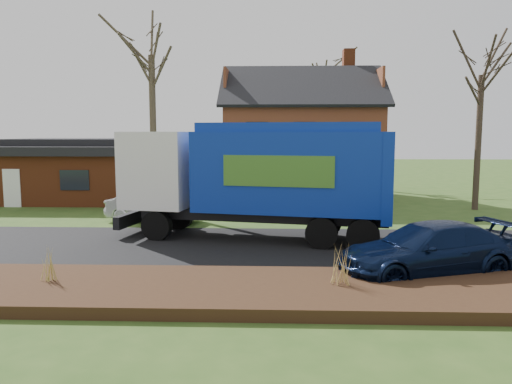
{
  "coord_description": "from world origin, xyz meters",
  "views": [
    {
      "loc": [
        0.34,
        -17.34,
        4.07
      ],
      "look_at": [
        -0.38,
        2.5,
        1.7
      ],
      "focal_mm": 35.0,
      "sensor_mm": 36.0,
      "label": 1
    }
  ],
  "objects": [
    {
      "name": "silver_sedan",
      "position": [
        -5.17,
        5.0,
        0.7
      ],
      "size": [
        4.51,
        2.48,
        1.41
      ],
      "primitive_type": "imported",
      "rotation": [
        0.0,
        0.0,
        1.33
      ],
      "color": "#B4B7BC",
      "rests_on": "ground"
    },
    {
      "name": "ground",
      "position": [
        0.0,
        0.0,
        0.0
      ],
      "size": [
        120.0,
        120.0,
        0.0
      ],
      "primitive_type": "plane",
      "color": "#2D4B19",
      "rests_on": "ground"
    },
    {
      "name": "tree_front_east",
      "position": [
        11.03,
        9.28,
        8.15
      ],
      "size": [
        3.61,
        3.61,
        10.03
      ],
      "color": "#3B2E23",
      "rests_on": "ground"
    },
    {
      "name": "mulch_verge",
      "position": [
        0.0,
        -5.3,
        0.15
      ],
      "size": [
        80.0,
        3.5,
        0.3
      ],
      "primitive_type": "cube",
      "color": "black",
      "rests_on": "ground"
    },
    {
      "name": "road",
      "position": [
        0.0,
        0.0,
        0.01
      ],
      "size": [
        80.0,
        7.0,
        0.02
      ],
      "primitive_type": "cube",
      "color": "black",
      "rests_on": "ground"
    },
    {
      "name": "tree_front_west",
      "position": [
        -5.82,
        7.98,
        9.07
      ],
      "size": [
        3.7,
        3.7,
        11.0
      ],
      "color": "#473B2A",
      "rests_on": "ground"
    },
    {
      "name": "ranch_house",
      "position": [
        -12.0,
        13.0,
        1.81
      ],
      "size": [
        9.8,
        8.2,
        3.7
      ],
      "color": "brown",
      "rests_on": "ground"
    },
    {
      "name": "grass_clump_west",
      "position": [
        -5.36,
        -5.14,
        0.73
      ],
      "size": [
        0.33,
        0.27,
        0.87
      ],
      "color": "#AC974C",
      "rests_on": "mulch_verge"
    },
    {
      "name": "grass_clump_mid",
      "position": [
        2.04,
        -5.19,
        0.81
      ],
      "size": [
        0.36,
        0.3,
        1.01
      ],
      "color": "tan",
      "rests_on": "mulch_verge"
    },
    {
      "name": "tree_back",
      "position": [
        4.01,
        21.87,
        9.9
      ],
      "size": [
        3.75,
        3.75,
        11.87
      ],
      "color": "#3E3625",
      "rests_on": "ground"
    },
    {
      "name": "garbage_truck",
      "position": [
        -0.17,
        1.51,
        2.55
      ],
      "size": [
        10.67,
        4.69,
        4.43
      ],
      "rotation": [
        0.0,
        0.0,
        -0.19
      ],
      "color": "black",
      "rests_on": "ground"
    },
    {
      "name": "navy_wagon",
      "position": [
        4.69,
        -3.4,
        0.77
      ],
      "size": [
        5.7,
        3.72,
        1.54
      ],
      "primitive_type": "imported",
      "rotation": [
        0.0,
        0.0,
        -1.25
      ],
      "color": "black",
      "rests_on": "ground"
    },
    {
      "name": "main_house",
      "position": [
        1.49,
        13.91,
        4.03
      ],
      "size": [
        12.95,
        8.95,
        9.26
      ],
      "color": "beige",
      "rests_on": "ground"
    }
  ]
}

